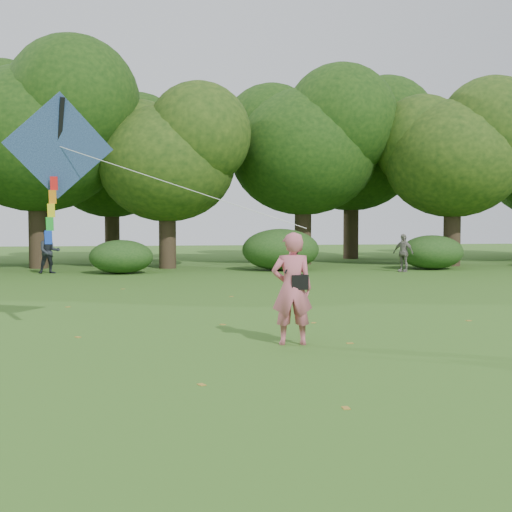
{
  "coord_description": "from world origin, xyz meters",
  "views": [
    {
      "loc": [
        -2.66,
        -10.38,
        2.16
      ],
      "look_at": [
        -0.68,
        2.0,
        1.5
      ],
      "focal_mm": 45.0,
      "sensor_mm": 36.0,
      "label": 1
    }
  ],
  "objects": [
    {
      "name": "ground",
      "position": [
        0.0,
        0.0,
        0.0
      ],
      "size": [
        100.0,
        100.0,
        0.0
      ],
      "primitive_type": "plane",
      "color": "#265114",
      "rests_on": "ground"
    },
    {
      "name": "flying_kite",
      "position": [
        -4.43,
        2.42,
        3.56
      ],
      "size": [
        5.45,
        2.23,
        2.88
      ],
      "color": "#2669A7",
      "rests_on": "ground"
    },
    {
      "name": "man_kite_flyer",
      "position": [
        -0.26,
        0.62,
        0.99
      ],
      "size": [
        0.77,
        0.54,
        1.98
      ],
      "primitive_type": "imported",
      "rotation": [
        0.0,
        0.0,
        3.05
      ],
      "color": "#C55C6E",
      "rests_on": "ground"
    },
    {
      "name": "tree_line",
      "position": [
        1.67,
        22.88,
        5.6
      ],
      "size": [
        54.7,
        15.3,
        9.48
      ],
      "color": "#3A2D1E",
      "rests_on": "ground"
    },
    {
      "name": "crossbody_bag",
      "position": [
        -0.14,
        0.59,
        1.12
      ],
      "size": [
        0.43,
        0.2,
        0.75
      ],
      "color": "black",
      "rests_on": "ground"
    },
    {
      "name": "bystander_right",
      "position": [
        8.11,
        16.17,
        0.83
      ],
      "size": [
        0.91,
        1.02,
        1.66
      ],
      "primitive_type": "imported",
      "rotation": [
        0.0,
        0.0,
        -0.93
      ],
      "color": "gray",
      "rests_on": "ground"
    },
    {
      "name": "shrub_band",
      "position": [
        -0.72,
        17.6,
        0.86
      ],
      "size": [
        39.15,
        3.22,
        1.88
      ],
      "color": "#264919",
      "rests_on": "ground"
    },
    {
      "name": "bystander_left",
      "position": [
        -7.0,
        17.62,
        0.93
      ],
      "size": [
        1.08,
        0.96,
        1.86
      ],
      "primitive_type": "imported",
      "rotation": [
        0.0,
        0.0,
        0.32
      ],
      "color": "#20252B",
      "rests_on": "ground"
    },
    {
      "name": "fallen_leaves",
      "position": [
        -1.11,
        3.09,
        0.01
      ],
      "size": [
        9.13,
        14.14,
        0.01
      ],
      "color": "olive",
      "rests_on": "ground"
    }
  ]
}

